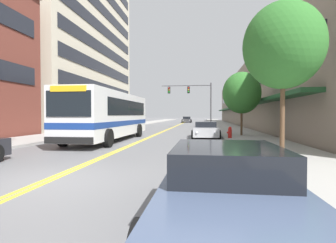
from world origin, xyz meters
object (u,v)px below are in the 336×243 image
Objects in this scene: car_dark_grey_moving_lead at (187,120)px; street_tree_right_mid at (242,93)px; car_silver_parked_right_mid at (206,130)px; street_tree_right_near at (283,46)px; fire_hydrant at (230,132)px; traffic_signal_mast at (193,95)px; city_bus at (110,114)px; car_beige_parked_left_mid at (130,125)px; car_slate_blue_parked_right_foreground at (227,190)px.

street_tree_right_mid is (6.51, -37.66, 2.83)m from car_dark_grey_moving_lead.
car_silver_parked_right_mid is 38.78m from car_dark_grey_moving_lead.
car_dark_grey_moving_lead is at bearing 99.80° from street_tree_right_mid.
street_tree_right_near is 8.78m from fire_hydrant.
car_dark_grey_moving_lead is 22.85m from traffic_signal_mast.
fire_hydrant is at bearing 8.71° from city_bus.
city_bus is at bearing 144.97° from street_tree_right_near.
traffic_signal_mast is at bearing 99.66° from street_tree_right_near.
car_beige_parked_left_mid is 0.70× the size of traffic_signal_mast.
city_bus is 10.16m from street_tree_right_mid.
car_slate_blue_parked_right_foreground is at bearing -71.22° from car_beige_parked_left_mid.
fire_hydrant is at bearing 98.74° from street_tree_right_near.
city_bus reaches higher than car_slate_blue_parked_right_foreground.
traffic_signal_mast is at bearing 42.53° from car_beige_parked_left_mid.
traffic_signal_mast is at bearing -84.37° from car_dark_grey_moving_lead.
street_tree_right_near is at bearing -81.26° from fire_hydrant.
street_tree_right_near is (2.83, -9.38, 3.82)m from car_silver_parked_right_mid.
street_tree_right_mid reaches higher than city_bus.
car_silver_parked_right_mid is at bearing 106.79° from street_tree_right_near.
car_dark_grey_moving_lead is at bearing 97.79° from street_tree_right_near.
car_beige_parked_left_mid is at bearing 131.64° from car_silver_parked_right_mid.
city_bus is 14.79m from car_slate_blue_parked_right_foreground.
street_tree_right_near reaches higher than car_silver_parked_right_mid.
traffic_signal_mast reaches higher than street_tree_right_mid.
car_beige_parked_left_mid is at bearing -137.47° from traffic_signal_mast.
street_tree_right_near is (2.70, 6.62, 3.81)m from car_slate_blue_parked_right_foreground.
street_tree_right_mid is 4.04m from fire_hydrant.
car_slate_blue_parked_right_foreground is at bearing -87.07° from traffic_signal_mast.
car_dark_grey_moving_lead is 5.45× the size of fire_hydrant.
fire_hydrant is (-1.20, 7.79, -3.88)m from street_tree_right_near.
car_slate_blue_parked_right_foreground is 0.70× the size of traffic_signal_mast.
street_tree_right_near is (9.33, -6.54, 2.61)m from city_bus.
car_slate_blue_parked_right_foreground is (6.63, -13.16, -1.20)m from city_bus.
car_dark_grey_moving_lead is at bearing 94.04° from car_slate_blue_parked_right_foreground.
street_tree_right_mid is (11.38, -8.73, 2.85)m from car_beige_parked_left_mid.
car_dark_grey_moving_lead is at bearing 80.43° from car_beige_parked_left_mid.
city_bus is 7.20m from car_silver_parked_right_mid.
car_dark_grey_moving_lead reaches higher than car_slate_blue_parked_right_foreground.
car_silver_parked_right_mid is at bearing -48.36° from car_beige_parked_left_mid.
traffic_signal_mast is 1.39× the size of street_tree_right_mid.
street_tree_right_near is at bearing 67.78° from car_slate_blue_parked_right_foreground.
street_tree_right_near reaches higher than city_bus.
street_tree_right_near is at bearing -80.34° from traffic_signal_mast.
car_silver_parked_right_mid is at bearing -84.48° from car_dark_grey_moving_lead.
car_beige_parked_left_mid is 14.62m from street_tree_right_mid.
street_tree_right_near is 1.21× the size of street_tree_right_mid.
car_silver_parked_right_mid is 5.59× the size of fire_hydrant.
city_bus reaches higher than fire_hydrant.
street_tree_right_mid is at bearing 90.31° from street_tree_right_near.
car_silver_parked_right_mid is 0.64× the size of traffic_signal_mast.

